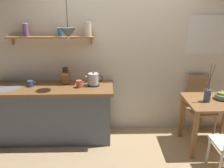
{
  "coord_description": "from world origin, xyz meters",
  "views": [
    {
      "loc": [
        -0.18,
        -2.93,
        2.07
      ],
      "look_at": [
        -0.1,
        0.25,
        0.95
      ],
      "focal_mm": 36.53,
      "sensor_mm": 36.0,
      "label": 1
    }
  ],
  "objects_px": {
    "dining_chair_far": "(198,103)",
    "knife_block": "(66,77)",
    "twig_vase": "(207,95)",
    "coffee_mug_spare": "(79,84)",
    "coffee_mug_by_sink": "(30,84)",
    "pendant_lamp": "(68,33)",
    "fruit_bowl": "(222,96)",
    "electric_kettle": "(94,80)",
    "dining_table": "(214,110)"
  },
  "relations": [
    {
      "from": "fruit_bowl",
      "to": "coffee_mug_spare",
      "type": "relative_size",
      "value": 1.61
    },
    {
      "from": "dining_chair_far",
      "to": "pendant_lamp",
      "type": "relative_size",
      "value": 1.87
    },
    {
      "from": "dining_table",
      "to": "twig_vase",
      "type": "distance_m",
      "value": 0.28
    },
    {
      "from": "dining_chair_far",
      "to": "electric_kettle",
      "type": "height_order",
      "value": "electric_kettle"
    },
    {
      "from": "dining_chair_far",
      "to": "coffee_mug_by_sink",
      "type": "xyz_separation_m",
      "value": [
        -2.64,
        -0.11,
        0.41
      ]
    },
    {
      "from": "dining_chair_far",
      "to": "electric_kettle",
      "type": "bearing_deg",
      "value": -176.99
    },
    {
      "from": "twig_vase",
      "to": "pendant_lamp",
      "type": "distance_m",
      "value": 2.13
    },
    {
      "from": "fruit_bowl",
      "to": "coffee_mug_spare",
      "type": "distance_m",
      "value": 2.11
    },
    {
      "from": "fruit_bowl",
      "to": "electric_kettle",
      "type": "distance_m",
      "value": 1.91
    },
    {
      "from": "electric_kettle",
      "to": "coffee_mug_by_sink",
      "type": "xyz_separation_m",
      "value": [
        -0.95,
        -0.02,
        -0.05
      ]
    },
    {
      "from": "knife_block",
      "to": "coffee_mug_by_sink",
      "type": "relative_size",
      "value": 2.34
    },
    {
      "from": "dining_chair_far",
      "to": "twig_vase",
      "type": "distance_m",
      "value": 0.52
    },
    {
      "from": "twig_vase",
      "to": "coffee_mug_spare",
      "type": "distance_m",
      "value": 1.85
    },
    {
      "from": "dining_chair_far",
      "to": "pendant_lamp",
      "type": "distance_m",
      "value": 2.33
    },
    {
      "from": "twig_vase",
      "to": "electric_kettle",
      "type": "distance_m",
      "value": 1.66
    },
    {
      "from": "dining_table",
      "to": "dining_chair_far",
      "type": "height_order",
      "value": "dining_chair_far"
    },
    {
      "from": "dining_chair_far",
      "to": "knife_block",
      "type": "relative_size",
      "value": 3.55
    },
    {
      "from": "coffee_mug_spare",
      "to": "pendant_lamp",
      "type": "height_order",
      "value": "pendant_lamp"
    },
    {
      "from": "fruit_bowl",
      "to": "coffee_mug_by_sink",
      "type": "bearing_deg",
      "value": 175.73
    },
    {
      "from": "knife_block",
      "to": "coffee_mug_spare",
      "type": "xyz_separation_m",
      "value": [
        0.22,
        -0.17,
        -0.05
      ]
    },
    {
      "from": "twig_vase",
      "to": "dining_table",
      "type": "bearing_deg",
      "value": 9.68
    },
    {
      "from": "dining_table",
      "to": "knife_block",
      "type": "distance_m",
      "value": 2.26
    },
    {
      "from": "coffee_mug_spare",
      "to": "dining_chair_far",
      "type": "bearing_deg",
      "value": 5.01
    },
    {
      "from": "fruit_bowl",
      "to": "knife_block",
      "type": "relative_size",
      "value": 0.77
    },
    {
      "from": "dining_table",
      "to": "pendant_lamp",
      "type": "relative_size",
      "value": 1.55
    },
    {
      "from": "dining_table",
      "to": "coffee_mug_by_sink",
      "type": "relative_size",
      "value": 6.87
    },
    {
      "from": "fruit_bowl",
      "to": "coffee_mug_spare",
      "type": "height_order",
      "value": "coffee_mug_spare"
    },
    {
      "from": "pendant_lamp",
      "to": "dining_table",
      "type": "bearing_deg",
      "value": -4.53
    },
    {
      "from": "knife_block",
      "to": "coffee_mug_spare",
      "type": "bearing_deg",
      "value": -38.29
    },
    {
      "from": "coffee_mug_spare",
      "to": "coffee_mug_by_sink",
      "type": "bearing_deg",
      "value": 175.84
    },
    {
      "from": "electric_kettle",
      "to": "pendant_lamp",
      "type": "bearing_deg",
      "value": -157.52
    },
    {
      "from": "fruit_bowl",
      "to": "coffee_mug_spare",
      "type": "bearing_deg",
      "value": 175.69
    },
    {
      "from": "coffee_mug_by_sink",
      "to": "dining_table",
      "type": "bearing_deg",
      "value": -5.76
    },
    {
      "from": "dining_table",
      "to": "pendant_lamp",
      "type": "distance_m",
      "value": 2.35
    },
    {
      "from": "electric_kettle",
      "to": "pendant_lamp",
      "type": "height_order",
      "value": "pendant_lamp"
    },
    {
      "from": "coffee_mug_spare",
      "to": "pendant_lamp",
      "type": "xyz_separation_m",
      "value": [
        -0.11,
        -0.05,
        0.75
      ]
    },
    {
      "from": "knife_block",
      "to": "coffee_mug_by_sink",
      "type": "height_order",
      "value": "knife_block"
    },
    {
      "from": "dining_chair_far",
      "to": "coffee_mug_by_sink",
      "type": "bearing_deg",
      "value": -177.55
    },
    {
      "from": "dining_chair_far",
      "to": "knife_block",
      "type": "distance_m",
      "value": 2.17
    },
    {
      "from": "electric_kettle",
      "to": "knife_block",
      "type": "height_order",
      "value": "knife_block"
    },
    {
      "from": "twig_vase",
      "to": "dining_chair_far",
      "type": "bearing_deg",
      "value": 80.55
    },
    {
      "from": "dining_chair_far",
      "to": "pendant_lamp",
      "type": "bearing_deg",
      "value": -173.73
    },
    {
      "from": "dining_table",
      "to": "dining_chair_far",
      "type": "bearing_deg",
      "value": 99.74
    },
    {
      "from": "coffee_mug_by_sink",
      "to": "coffee_mug_spare",
      "type": "bearing_deg",
      "value": -4.16
    },
    {
      "from": "coffee_mug_by_sink",
      "to": "knife_block",
      "type": "bearing_deg",
      "value": 13.13
    },
    {
      "from": "twig_vase",
      "to": "coffee_mug_by_sink",
      "type": "xyz_separation_m",
      "value": [
        -2.57,
        0.3,
        0.09
      ]
    },
    {
      "from": "twig_vase",
      "to": "coffee_mug_spare",
      "type": "relative_size",
      "value": 4.21
    },
    {
      "from": "dining_chair_far",
      "to": "knife_block",
      "type": "xyz_separation_m",
      "value": [
        -2.12,
        0.01,
        0.47
      ]
    },
    {
      "from": "fruit_bowl",
      "to": "coffee_mug_by_sink",
      "type": "distance_m",
      "value": 2.84
    },
    {
      "from": "coffee_mug_by_sink",
      "to": "coffee_mug_spare",
      "type": "relative_size",
      "value": 0.9
    }
  ]
}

